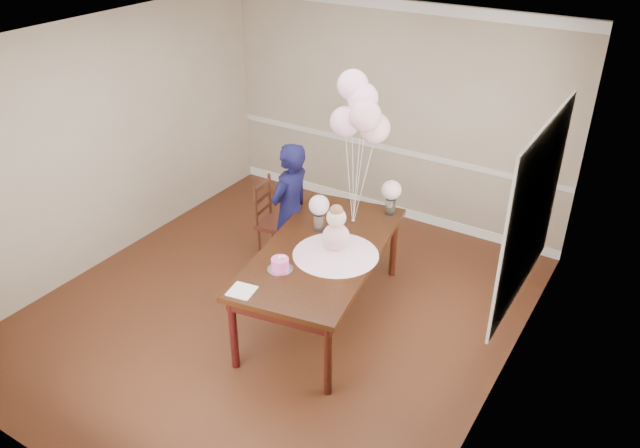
{
  "coord_description": "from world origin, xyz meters",
  "views": [
    {
      "loc": [
        3.1,
        -4.16,
        3.94
      ],
      "look_at": [
        0.41,
        0.17,
        1.05
      ],
      "focal_mm": 35.0,
      "sensor_mm": 36.0,
      "label": 1
    }
  ],
  "objects_px": {
    "dining_table_top": "(322,251)",
    "woman": "(290,212)",
    "birthday_cake": "(280,264)",
    "dining_chair_seat": "(278,224)"
  },
  "relations": [
    {
      "from": "dining_table_top",
      "to": "woman",
      "type": "bearing_deg",
      "value": 135.29
    },
    {
      "from": "dining_table_top",
      "to": "dining_chair_seat",
      "type": "height_order",
      "value": "dining_table_top"
    },
    {
      "from": "dining_table_top",
      "to": "dining_chair_seat",
      "type": "distance_m",
      "value": 1.32
    },
    {
      "from": "dining_chair_seat",
      "to": "dining_table_top",
      "type": "bearing_deg",
      "value": -42.06
    },
    {
      "from": "dining_table_top",
      "to": "birthday_cake",
      "type": "distance_m",
      "value": 0.53
    },
    {
      "from": "dining_table_top",
      "to": "woman",
      "type": "distance_m",
      "value": 0.85
    },
    {
      "from": "dining_table_top",
      "to": "birthday_cake",
      "type": "bearing_deg",
      "value": -113.96
    },
    {
      "from": "birthday_cake",
      "to": "dining_chair_seat",
      "type": "bearing_deg",
      "value": 126.53
    },
    {
      "from": "dining_table_top",
      "to": "birthday_cake",
      "type": "xyz_separation_m",
      "value": [
        -0.13,
        -0.51,
        0.09
      ]
    },
    {
      "from": "dining_chair_seat",
      "to": "woman",
      "type": "height_order",
      "value": "woman"
    }
  ]
}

